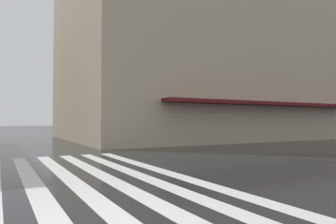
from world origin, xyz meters
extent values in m
cube|color=silver|center=(4.00, -3.63, 0.00)|extent=(13.00, 0.50, 0.01)
cube|color=silver|center=(4.00, -2.63, 0.00)|extent=(13.00, 0.50, 0.01)
cube|color=silver|center=(4.00, -1.63, 0.00)|extent=(13.00, 0.50, 0.01)
cube|color=silver|center=(4.00, -0.63, 0.00)|extent=(13.00, 0.50, 0.01)
cube|color=silver|center=(4.00, 0.37, 0.00)|extent=(13.00, 0.50, 0.01)
cube|color=tan|center=(21.46, -17.05, 8.37)|extent=(17.91, 26.09, 16.73)
cube|color=#591419|center=(11.90, -17.05, 3.00)|extent=(1.20, 18.26, 0.24)
camera|label=1|loc=(-5.10, 1.23, 1.69)|focal=33.33mm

